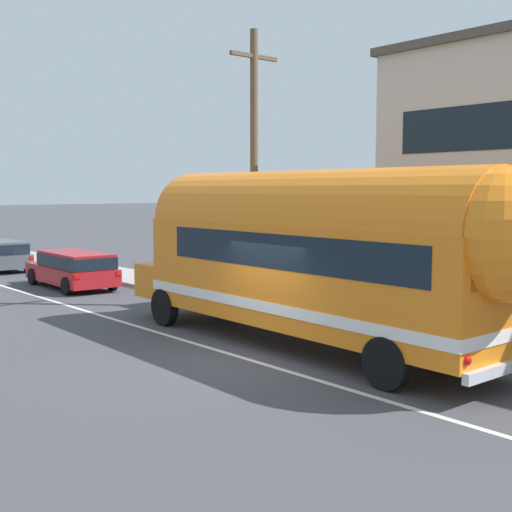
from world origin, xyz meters
TOP-DOWN VIEW (x-y plane):
  - ground_plane at (0.00, 0.00)m, footprint 300.00×300.00m
  - lane_markings at (1.62, 12.00)m, footprint 3.64×80.00m
  - sidewalk_slab at (4.75, 10.00)m, footprint 2.48×90.00m
  - utility_pole at (4.31, 4.92)m, footprint 1.80×0.24m
  - painted_bus at (1.74, -0.46)m, footprint 2.75×12.23m
  - car_lead at (1.84, 12.43)m, footprint 2.08×4.79m

SIDE VIEW (x-z plane):
  - ground_plane at x=0.00m, z-range 0.00..0.00m
  - lane_markings at x=1.62m, z-range 0.00..0.01m
  - sidewalk_slab at x=4.75m, z-range 0.00..0.15m
  - car_lead at x=1.84m, z-range 0.11..1.48m
  - painted_bus at x=1.74m, z-range 0.24..4.36m
  - utility_pole at x=4.31m, z-range 0.17..8.67m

